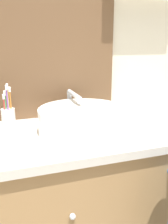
% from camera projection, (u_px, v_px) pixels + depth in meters
% --- Properties ---
extents(wall_back, '(3.20, 0.18, 2.50)m').
position_uv_depth(wall_back, '(96.00, 26.00, 1.33)').
color(wall_back, beige).
rests_on(wall_back, ground_plane).
extents(vanity_counter, '(1.34, 0.55, 0.82)m').
position_uv_depth(vanity_counter, '(114.00, 200.00, 1.30)').
color(vanity_counter, '#A37A4C').
rests_on(vanity_counter, ground_plane).
extents(sink_basin, '(0.39, 0.45, 0.15)m').
position_uv_depth(sink_basin, '(83.00, 119.00, 1.10)').
color(sink_basin, white).
rests_on(sink_basin, vanity_counter).
extents(toothbrush_holder, '(0.06, 0.06, 0.20)m').
position_uv_depth(toothbrush_holder, '(8.00, 115.00, 1.19)').
color(toothbrush_holder, silver).
rests_on(toothbrush_holder, vanity_counter).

